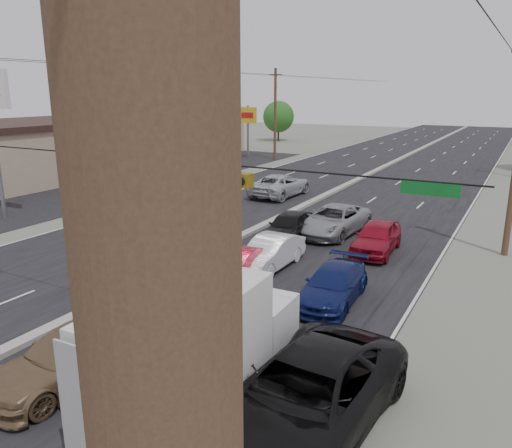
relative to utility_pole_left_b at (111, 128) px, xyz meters
The scene contains 23 objects.
ground 20.18m from the utility_pole_left_b, 50.19° to the right, with size 200.00×200.00×0.00m, color #606356.
road_surface 20.18m from the utility_pole_left_b, 50.19° to the left, with size 20.00×160.00×0.02m, color black.
center_median 20.16m from the utility_pole_left_b, 50.19° to the left, with size 0.50×160.00×0.20m, color gray.
strip_mall 17.03m from the utility_pole_left_b, 143.47° to the left, with size 12.00×42.00×4.60m, color tan.
parking_lot 12.10m from the utility_pole_left_b, 114.23° to the left, with size 10.00×42.00×0.02m, color black.
utility_pole_left_b is the anchor object (origin of this frame).
utility_pole_left_c 25.00m from the utility_pole_left_b, 90.00° to the left, with size 1.60×0.30×10.00m.
traffic_signals 20.45m from the utility_pole_left_b, 47.18° to the right, with size 25.00×0.30×0.54m.
pole_sign_mid 5.41m from the utility_pole_left_b, 146.31° to the left, with size 2.60×0.25×7.00m.
pole_sign_billboard 13.68m from the utility_pole_left_b, 98.75° to the left, with size 5.00×0.25×11.00m.
pole_sign_far 25.25m from the utility_pole_left_b, 97.97° to the left, with size 2.20×0.25×6.00m.
tree_left_far 46.01m from the utility_pole_left_b, 101.92° to the left, with size 4.80×4.80×6.12m.
box_truck 25.83m from the utility_pole_left_b, 41.41° to the right, with size 2.43×6.49×3.26m.
tan_sedan 23.69m from the utility_pole_left_b, 48.48° to the right, with size 2.05×5.05×1.47m, color brown.
red_sedan 18.58m from the utility_pole_left_b, 30.74° to the right, with size 1.38×3.97×1.31m, color #A60A21.
black_suv 27.55m from the utility_pole_left_b, 36.91° to the right, with size 2.97×6.44×1.79m, color black.
queue_car_a 15.82m from the utility_pole_left_b, 10.99° to the right, with size 1.80×4.47×1.52m, color black.
queue_car_b 18.04m from the utility_pole_left_b, 23.85° to the right, with size 1.50×4.29×1.41m, color white.
queue_car_c 17.10m from the utility_pole_left_b, ahead, with size 2.56×5.55×1.54m, color gray.
queue_car_d 22.22m from the utility_pole_left_b, 25.04° to the right, with size 1.85×4.55×1.32m, color #101951.
queue_car_e 20.15m from the utility_pole_left_b, ahead, with size 1.81×4.49×1.53m, color maroon.
oncoming_near 11.02m from the utility_pole_left_b, 26.12° to the right, with size 2.07×5.10×1.48m, color black.
oncoming_far 12.65m from the utility_pole_left_b, 37.22° to the left, with size 2.71×5.87×1.63m, color #B0B2B8.
Camera 1 is at (13.06, -10.65, 7.62)m, focal length 35.00 mm.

